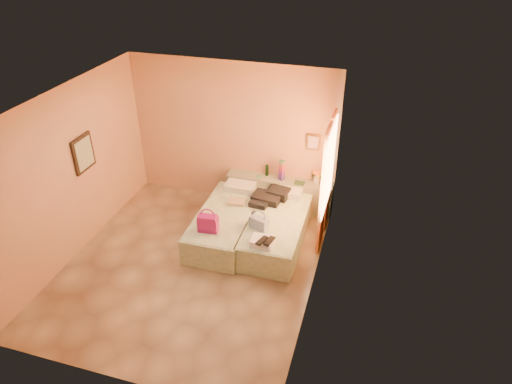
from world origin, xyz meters
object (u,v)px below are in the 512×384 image
Objects in this scene: bed_right at (276,230)px; flower_vase at (317,176)px; green_book at (300,183)px; towel_stack at (263,242)px; magenta_handbag at (208,223)px; bed_left at (227,224)px; headboard_ledge at (279,193)px; blue_handbag at (259,223)px; water_bottle at (267,170)px.

flower_vase reaches higher than bed_right.
green_book reaches higher than towel_stack.
green_book is at bearing 78.83° from bed_right.
green_book is at bearing -153.56° from flower_vase.
bed_right is at bearing 28.06° from magenta_handbag.
towel_stack is at bearing -93.46° from bed_right.
bed_left is at bearing -138.61° from flower_vase.
bed_left is 1.00× the size of bed_right.
green_book reaches higher than headboard_ledge.
magenta_handbag reaches higher than towel_stack.
blue_handbag reaches higher than towel_stack.
blue_handbag reaches higher than bed_left.
magenta_handbag reaches higher than bed_left.
bed_right is at bearing -112.69° from flower_vase.
water_bottle is 0.63× the size of towel_stack.
green_book is 1.79m from towel_stack.
water_bottle is 1.18× the size of green_book.
magenta_handbag is at bearing -114.28° from headboard_ledge.
blue_handbag is (0.68, -0.30, 0.35)m from bed_left.
headboard_ledge is 6.29× the size of magenta_handbag.
green_book is 0.65× the size of flower_vase.
blue_handbag is (-0.69, -1.52, -0.19)m from flower_vase.
blue_handbag is (-0.40, -1.37, -0.06)m from green_book.
bed_left is 0.90m from bed_right.
magenta_handbag is at bearing -122.64° from green_book.
bed_left is 1.58m from green_book.
green_book is (0.18, 1.00, 0.42)m from bed_right.
flower_vase is 2.34m from magenta_handbag.
headboard_ledge is at bearing 108.34° from blue_handbag.
green_book is 0.59× the size of blue_handbag.
flower_vase is at bearing 83.85° from blue_handbag.
magenta_handbag is (-1.18, -1.67, -0.01)m from green_book.
headboard_ledge is 10.99× the size of green_book.
blue_handbag is (-0.00, -1.44, 0.28)m from headboard_ledge.
flower_vase is 1.68m from blue_handbag.
flower_vase reaches higher than green_book.
towel_stack is at bearing -84.56° from headboard_ledge.
water_bottle reaches higher than green_book.
green_book is (0.40, -0.07, 0.34)m from headboard_ledge.
blue_handbag is (0.27, -1.51, -0.16)m from water_bottle.
towel_stack is (-0.22, -1.78, -0.12)m from green_book.
water_bottle is (0.41, 1.21, 0.51)m from bed_left.
headboard_ledge is at bearing 95.44° from towel_stack.
towel_stack is (0.45, -1.92, -0.21)m from water_bottle.
green_book is (0.67, -0.14, -0.09)m from water_bottle.
towel_stack is (0.86, -0.71, 0.30)m from bed_left.
bed_right is 1.27m from magenta_handbag.
green_book is at bearing 92.13° from blue_handbag.
magenta_handbag reaches higher than green_book.
bed_right is at bearing -78.68° from headboard_ledge.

